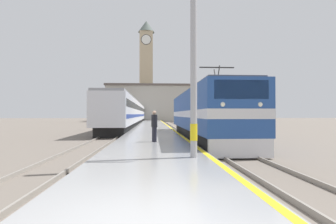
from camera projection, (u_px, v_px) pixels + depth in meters
The scene contains 10 objects.
ground_plane at pixel (153, 129), 33.67m from camera, with size 200.00×200.00×0.00m, color #70665B.
platform at pixel (153, 130), 28.68m from camera, with size 4.39×140.00×0.39m.
rail_track_near at pixel (186, 131), 28.90m from camera, with size 2.84×140.00×0.16m.
rail_track_far at pixel (120, 132), 28.47m from camera, with size 2.84×140.00×0.16m.
locomotive_train at pixel (203, 115), 19.26m from camera, with size 2.92×16.93×4.66m.
passenger_train at pixel (132, 113), 44.03m from camera, with size 2.92×48.75×3.92m.
catenary_mast at pixel (196, 40), 9.38m from camera, with size 2.54×0.26×8.35m.
person_on_platform at pixel (154, 125), 14.62m from camera, with size 0.34×0.34×1.74m.
clock_tower at pixel (146, 68), 79.78m from camera, with size 4.93×4.93×30.51m.
station_building at pixel (150, 103), 70.24m from camera, with size 22.84×9.38×9.72m.
Camera 1 is at (-0.04, -3.75, 1.93)m, focal length 28.00 mm.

